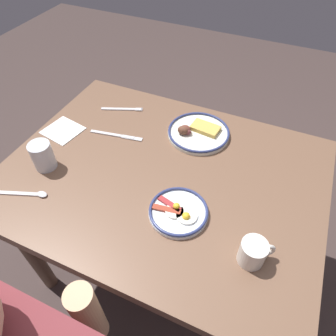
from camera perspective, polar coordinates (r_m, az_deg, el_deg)
ground_plane at (r=1.78m, az=-0.77°, el=-16.91°), size 6.00×6.00×0.00m
dining_table at (r=1.23m, az=-1.06°, el=-3.63°), size 1.20×0.92×0.74m
plate_near_main at (r=1.32m, az=5.66°, el=6.72°), size 0.27×0.27×0.05m
plate_center_pancakes at (r=1.04m, az=1.98°, el=-8.18°), size 0.20×0.20×0.04m
coffee_mug at (r=0.96m, az=15.70°, el=-14.92°), size 0.10×0.08×0.09m
drinking_glass at (r=1.24m, az=-22.33°, el=1.93°), size 0.08×0.08×0.11m
paper_napkin at (r=1.42m, az=-19.08°, el=6.65°), size 0.17×0.16×0.00m
fork_near at (r=1.48m, az=-8.56°, el=10.84°), size 0.19×0.09×0.01m
butter_knife at (r=1.33m, az=-9.64°, el=6.05°), size 0.23×0.06×0.01m
tea_spoon at (r=1.20m, az=-24.65°, el=-4.42°), size 0.19×0.08×0.01m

